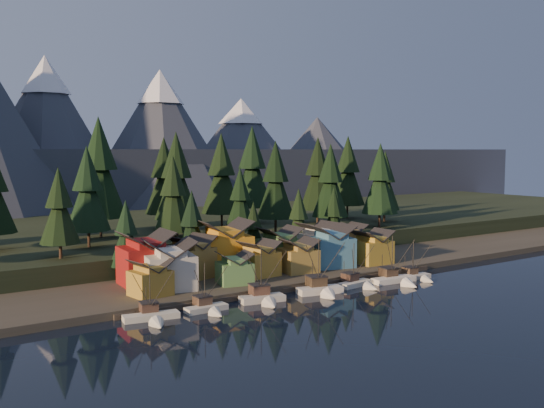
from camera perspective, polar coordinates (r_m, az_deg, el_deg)
ground at (r=118.45m, az=6.74°, el=-9.47°), size 500.00×500.00×0.00m
shore_strip at (r=150.01m, az=-3.37°, el=-6.04°), size 400.00×50.00×1.50m
hillside at (r=193.71m, az=-10.98°, el=-2.91°), size 420.00×100.00×6.00m
dock at (r=130.86m, az=1.96°, el=-7.80°), size 80.00×4.00×1.00m
mountain_ridge at (r=308.38m, az=-20.90°, el=4.10°), size 560.00×190.00×90.00m
boat_0 at (r=108.90m, az=-11.18°, el=-9.81°), size 10.38×11.02×10.49m
boat_1 at (r=113.10m, az=-5.99°, el=-9.15°), size 8.28×9.03×10.00m
boat_2 at (r=118.98m, az=-0.74°, el=-8.15°), size 9.57×10.23×12.11m
boat_3 at (r=126.15m, az=4.74°, el=-7.33°), size 10.28×10.96×12.82m
boat_4 at (r=133.82m, az=8.18°, el=-6.89°), size 9.10×9.72×10.53m
boat_5 at (r=138.89m, az=11.72°, el=-6.46°), size 11.14×11.96×11.69m
boat_6 at (r=143.66m, az=13.54°, el=-6.19°), size 8.40×9.10×9.97m
house_front_0 at (r=120.65m, az=-11.39°, el=-6.71°), size 7.95×7.61×7.11m
house_front_1 at (r=125.06m, az=-9.62°, el=-5.54°), size 11.40×11.10×10.05m
house_front_2 at (r=128.86m, az=-3.55°, el=-5.97°), size 8.11×8.15×6.66m
house_front_3 at (r=136.44m, az=-1.23°, el=-5.06°), size 8.41×8.08×7.86m
house_front_4 at (r=140.81m, az=2.50°, el=-4.77°), size 8.80×9.30×7.77m
house_front_5 at (r=147.55m, az=5.60°, el=-3.85°), size 11.40×10.76×10.12m
house_front_6 at (r=153.36m, az=9.42°, el=-3.91°), size 8.63×8.20×8.31m
house_back_0 at (r=130.22m, az=-11.79°, el=-4.89°), size 10.81×10.42×11.18m
house_back_1 at (r=135.46m, az=-7.59°, el=-4.85°), size 10.15×10.22×9.36m
house_back_2 at (r=141.35m, az=-4.50°, el=-3.83°), size 12.80×12.04×11.99m
house_back_3 at (r=147.48m, az=0.71°, el=-3.95°), size 9.89×8.94×9.50m
house_back_4 at (r=156.27m, az=4.28°, el=-3.43°), size 8.86×8.51×9.65m
house_back_5 at (r=160.73m, az=7.11°, el=-3.36°), size 8.82×8.91×8.89m
tree_hill_2 at (r=139.60m, az=-19.39°, el=-0.42°), size 8.63×8.63×20.11m
tree_hill_3 at (r=153.64m, az=-16.96°, el=1.11°), size 10.68×10.68×24.87m
tree_hill_4 at (r=170.13m, az=-15.93°, el=2.97°), size 14.08×14.08×32.81m
tree_hill_5 at (r=150.86m, az=-9.27°, el=0.70°), size 9.66×9.66×22.50m
tree_hill_6 at (r=167.59m, az=-8.97°, el=2.31°), size 12.35×12.35×28.77m
tree_hill_7 at (r=157.68m, az=-3.02°, el=0.30°), size 8.27×8.27×19.27m
tree_hill_8 at (r=182.06m, az=-4.78°, el=2.59°), size 12.39×12.39×28.86m
tree_hill_9 at (r=171.94m, az=0.34°, el=2.01°), size 11.33×11.33×26.39m
tree_hill_10 at (r=197.07m, az=-1.87°, el=3.23°), size 13.55×13.55×31.56m
tree_hill_11 at (r=177.62m, az=5.51°, el=1.96°), size 11.01×11.01×25.65m
tree_hill_12 at (r=195.00m, az=4.32°, el=2.62°), size 12.00×12.00×27.96m
tree_hill_13 at (r=188.17m, az=10.13°, el=2.12°), size 11.13×11.13×25.93m
tree_hill_14 at (r=211.13m, az=7.14°, el=2.89°), size 12.30×12.30×28.65m
tree_hill_15 at (r=184.72m, az=-10.10°, el=2.36°), size 11.88×11.88×27.67m
tree_hill_17 at (r=203.76m, az=10.58°, el=1.95°), size 10.05×10.05×23.41m
tree_shore_0 at (r=136.31m, az=-13.56°, el=-2.93°), size 7.48×7.48×17.42m
tree_shore_1 at (r=142.54m, az=-7.54°, el=-2.14°), size 8.13×8.13×18.93m
tree_shore_2 at (r=151.10m, az=-1.76°, el=-2.41°), size 6.64×6.64×15.48m
tree_shore_3 at (r=158.80m, az=2.51°, el=-1.50°), size 7.82×7.82×18.22m
tree_shore_4 at (r=166.21m, az=5.83°, el=-1.23°), size 7.82×7.82×18.22m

